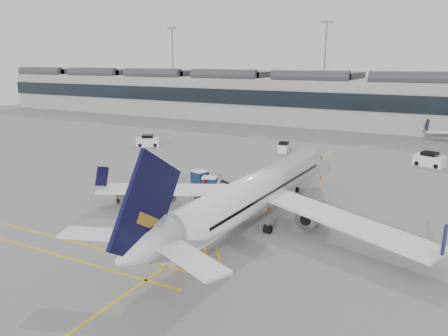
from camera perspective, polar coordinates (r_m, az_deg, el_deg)
The scene contains 18 objects.
ground at distance 47.43m, azimuth -10.41°, elevation -5.14°, with size 220.00×220.00×0.00m, color gray.
terminal at distance 110.86m, azimuth 13.34°, elevation 8.83°, with size 200.00×20.45×12.40m.
light_masts at distance 124.53m, azimuth 14.53°, elevation 13.14°, with size 113.00×0.60×25.45m.
apron_markings at distance 50.81m, azimuth 5.65°, elevation -3.67°, with size 0.25×60.00×0.01m, color gold.
airliner_main at distance 41.82m, azimuth 3.87°, elevation -3.31°, with size 34.38×37.62×10.00m.
belt_loader at distance 51.13m, azimuth 0.12°, elevation -2.92°, with size 4.23×2.53×1.68m.
baggage_cart_a at distance 51.62m, azimuth -1.90°, elevation -2.14°, with size 2.16×1.94×1.92m.
baggage_cart_b at distance 49.27m, azimuth -7.57°, elevation -3.02°, with size 2.16×1.91×1.95m.
baggage_cart_c at distance 53.99m, azimuth -7.70°, elevation -1.56°, with size 1.99×1.73×1.88m.
baggage_cart_d at distance 54.10m, azimuth -3.19°, elevation -1.33°, with size 2.31×2.09×2.03m.
ramp_agent_a at distance 49.74m, azimuth -4.10°, elevation -2.98°, with size 0.64×0.42×1.75m, color #DB510B.
ramp_agent_b at distance 50.80m, azimuth -2.64°, elevation -2.50°, with size 0.93×0.72×1.90m, color #FF440D.
pushback_tug at distance 48.90m, azimuth -12.26°, elevation -3.82°, with size 3.00×2.22×1.51m.
safety_cone_nose at distance 59.24m, azimuth 12.52°, elevation -1.15°, with size 0.33×0.33×0.46m, color #F24C0A.
safety_cone_engine at distance 46.32m, azimuth 5.85°, elevation -5.11°, with size 0.37×0.37×0.52m, color #F24C0A.
service_van_left at distance 80.83m, azimuth -9.92°, elevation 3.48°, with size 4.51×3.91×2.09m.
service_van_mid at distance 75.42m, azimuth 7.85°, elevation 2.68°, with size 2.15×3.52×1.70m.
service_van_right at distance 71.36m, azimuth 25.23°, elevation 0.98°, with size 4.57×3.23×2.12m.
Camera 1 is at (28.25, -34.88, 15.33)m, focal length 35.00 mm.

